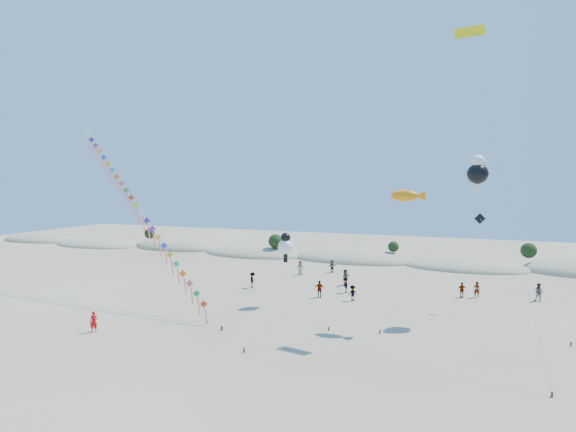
{
  "coord_description": "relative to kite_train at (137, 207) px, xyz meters",
  "views": [
    {
      "loc": [
        17.12,
        -25.56,
        11.87
      ],
      "look_at": [
        1.63,
        14.0,
        8.78
      ],
      "focal_mm": 30.0,
      "sensor_mm": 36.0,
      "label": 1
    }
  ],
  "objects": [
    {
      "name": "cartoon_kite_high",
      "position": [
        31.41,
        5.45,
        3.38
      ],
      "size": [
        7.84,
        8.46,
        14.12
      ],
      "color": "#3F2D1E",
      "rests_on": "ground"
    },
    {
      "name": "beachgoers",
      "position": [
        19.19,
        12.76,
        -8.45
      ],
      "size": [
        30.01,
        14.89,
        1.82
      ],
      "color": "slate",
      "rests_on": "ground"
    },
    {
      "name": "flyer_foreground",
      "position": [
        3.58,
        -9.91,
        -8.48
      ],
      "size": [
        0.71,
        0.62,
        1.65
      ],
      "primitive_type": "imported",
      "rotation": [
        0.0,
        0.0,
        0.45
      ],
      "color": "red",
      "rests_on": "ground"
    },
    {
      "name": "fish_kite",
      "position": [
        26.16,
        1.16,
        1.34
      ],
      "size": [
        11.01,
        11.39,
        11.17
      ],
      "color": "#3F2D1E",
      "rests_on": "ground"
    },
    {
      "name": "ground",
      "position": [
        14.21,
        -13.31,
        -9.31
      ],
      "size": [
        160.0,
        160.0,
        0.0
      ],
      "primitive_type": "plane",
      "color": "gray",
      "rests_on": "ground"
    },
    {
      "name": "kite_train",
      "position": [
        0.0,
        0.0,
        0.0
      ],
      "size": [
        24.18,
        11.2,
        18.17
      ],
      "color": "#3F2D1E",
      "rests_on": "ground"
    },
    {
      "name": "dark_kite",
      "position": [
        33.37,
        6.69,
        -3.09
      ],
      "size": [
        6.82,
        9.13,
        8.91
      ],
      "color": "#3F2D1E",
      "rests_on": "ground"
    },
    {
      "name": "dune_ridge",
      "position": [
        15.27,
        31.83,
        -9.2
      ],
      "size": [
        145.3,
        11.49,
        5.57
      ],
      "color": "gray",
      "rests_on": "ground"
    },
    {
      "name": "cartoon_kite_low",
      "position": [
        14.49,
        3.53,
        -3.53
      ],
      "size": [
        6.98,
        7.09,
        6.96
      ],
      "color": "#3F2D1E",
      "rests_on": "ground"
    },
    {
      "name": "parafoil_kite",
      "position": [
        30.61,
        3.45,
        14.17
      ],
      "size": [
        6.26,
        13.95,
        24.39
      ],
      "color": "#3F2D1E",
      "rests_on": "ground"
    }
  ]
}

